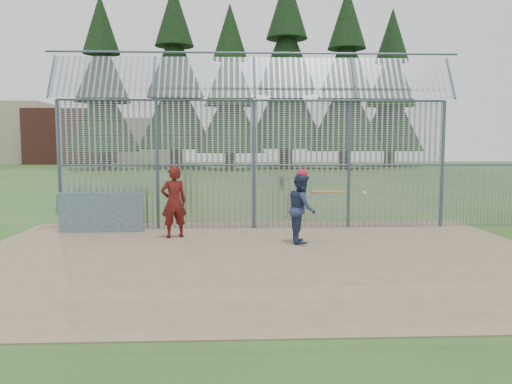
{
  "coord_description": "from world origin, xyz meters",
  "views": [
    {
      "loc": [
        -0.61,
        -12.06,
        2.69
      ],
      "look_at": [
        0.0,
        2.0,
        1.3
      ],
      "focal_mm": 35.0,
      "sensor_mm": 36.0,
      "label": 1
    }
  ],
  "objects_px": {
    "dugout_wall": "(101,212)",
    "bleacher": "(97,201)",
    "batter": "(302,208)",
    "onlooker": "(174,202)",
    "trash_can": "(293,207)"
  },
  "relations": [
    {
      "from": "dugout_wall",
      "to": "bleacher",
      "type": "xyz_separation_m",
      "value": [
        -1.46,
        4.86,
        -0.21
      ]
    },
    {
      "from": "dugout_wall",
      "to": "trash_can",
      "type": "height_order",
      "value": "dugout_wall"
    },
    {
      "from": "batter",
      "to": "bleacher",
      "type": "relative_size",
      "value": 0.62
    },
    {
      "from": "batter",
      "to": "bleacher",
      "type": "bearing_deg",
      "value": 49.58
    },
    {
      "from": "onlooker",
      "to": "bleacher",
      "type": "relative_size",
      "value": 0.67
    },
    {
      "from": "dugout_wall",
      "to": "onlooker",
      "type": "xyz_separation_m",
      "value": [
        2.28,
        -0.93,
        0.41
      ]
    },
    {
      "from": "dugout_wall",
      "to": "bleacher",
      "type": "height_order",
      "value": "dugout_wall"
    },
    {
      "from": "trash_can",
      "to": "bleacher",
      "type": "relative_size",
      "value": 0.27
    },
    {
      "from": "onlooker",
      "to": "batter",
      "type": "bearing_deg",
      "value": 144.92
    },
    {
      "from": "batter",
      "to": "bleacher",
      "type": "xyz_separation_m",
      "value": [
        -7.25,
        6.66,
        -0.54
      ]
    },
    {
      "from": "dugout_wall",
      "to": "onlooker",
      "type": "height_order",
      "value": "onlooker"
    },
    {
      "from": "trash_can",
      "to": "onlooker",
      "type": "bearing_deg",
      "value": -135.54
    },
    {
      "from": "onlooker",
      "to": "trash_can",
      "type": "height_order",
      "value": "onlooker"
    },
    {
      "from": "dugout_wall",
      "to": "bleacher",
      "type": "distance_m",
      "value": 5.08
    },
    {
      "from": "onlooker",
      "to": "trash_can",
      "type": "bearing_deg",
      "value": -156.65
    }
  ]
}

